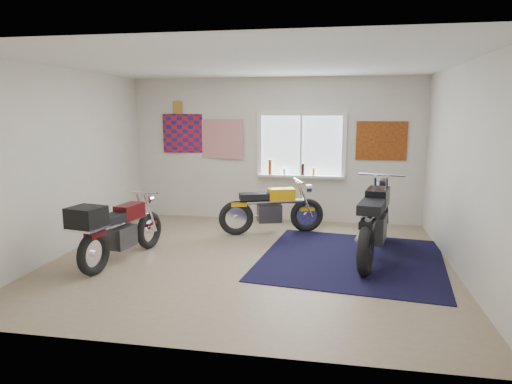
% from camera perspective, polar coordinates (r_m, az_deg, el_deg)
% --- Properties ---
extents(ground, '(5.50, 5.50, 0.00)m').
position_cam_1_polar(ground, '(6.53, -0.76, -8.54)').
color(ground, '#9E896B').
rests_on(ground, ground).
extents(room_shell, '(5.50, 5.50, 5.50)m').
position_cam_1_polar(room_shell, '(6.20, -0.79, 5.97)').
color(room_shell, white).
rests_on(room_shell, ground).
extents(navy_rug, '(2.80, 2.89, 0.01)m').
position_cam_1_polar(navy_rug, '(6.71, 11.85, -8.19)').
color(navy_rug, black).
rests_on(navy_rug, ground).
extents(window_assembly, '(1.66, 0.17, 1.26)m').
position_cam_1_polar(window_assembly, '(8.60, 5.65, 5.29)').
color(window_assembly, white).
rests_on(window_assembly, room_shell).
extents(oil_bottles, '(0.88, 0.07, 0.28)m').
position_cam_1_polar(oil_bottles, '(8.59, 3.84, 2.91)').
color(oil_bottles, '#8D4314').
rests_on(oil_bottles, window_assembly).
extents(flag_display, '(1.60, 0.10, 1.17)m').
position_cam_1_polar(flag_display, '(9.09, -9.78, 10.38)').
color(flag_display, red).
rests_on(flag_display, room_shell).
extents(triumph_poster, '(0.90, 0.03, 0.70)m').
position_cam_1_polar(triumph_poster, '(8.60, 15.40, 6.18)').
color(triumph_poster, '#A54C14').
rests_on(triumph_poster, room_shell).
extents(yellow_triumph, '(1.77, 0.79, 0.93)m').
position_cam_1_polar(yellow_triumph, '(7.83, 1.96, -2.27)').
color(yellow_triumph, black).
rests_on(yellow_triumph, ground).
extents(black_chrome_bike, '(0.76, 2.23, 1.16)m').
position_cam_1_polar(black_chrome_bike, '(6.72, 14.58, -3.81)').
color(black_chrome_bike, black).
rests_on(black_chrome_bike, navy_rug).
extents(maroon_tourer, '(0.72, 1.82, 0.92)m').
position_cam_1_polar(maroon_tourer, '(6.55, -17.05, -4.54)').
color(maroon_tourer, black).
rests_on(maroon_tourer, ground).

